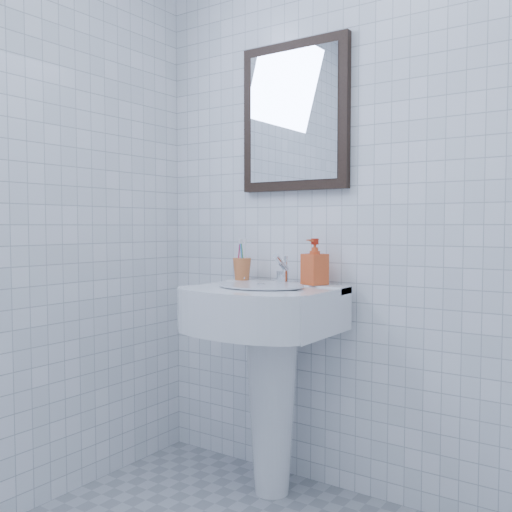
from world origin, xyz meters
The scene contains 6 objects.
wall_back centered at (0.00, 1.20, 1.25)m, with size 2.20×0.02×2.50m, color white.
washbasin centered at (-0.42, 0.99, 0.58)m, with size 0.56×0.41×0.86m.
faucet centered at (-0.42, 1.09, 0.90)m, with size 0.05×0.11×0.13m.
toothbrush_cup centered at (-0.63, 1.10, 0.90)m, with size 0.08×0.08×0.10m, color #CF6B35, non-canonical shape.
soap_dispenser centered at (-0.28, 1.10, 0.95)m, with size 0.08×0.08×0.18m, color red.
wall_mirror centered at (-0.42, 1.18, 1.55)m, with size 0.50×0.04×0.62m.
Camera 1 is at (0.82, -0.90, 1.09)m, focal length 40.00 mm.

